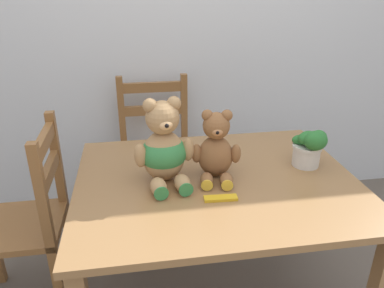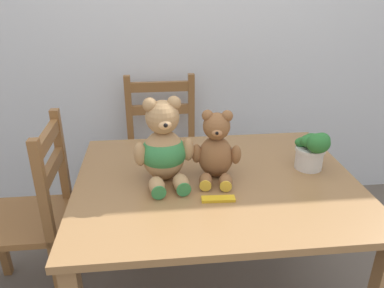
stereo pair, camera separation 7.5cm
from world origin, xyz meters
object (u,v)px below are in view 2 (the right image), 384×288
object	(u,v)px
wooden_chair_behind	(162,155)
teddy_bear_right	(216,150)
teddy_bear_left	(164,148)
chocolate_bar	(218,199)
potted_plant	(312,149)
wooden_chair_side	(30,219)

from	to	relation	value
wooden_chair_behind	teddy_bear_right	size ratio (longest dim) A/B	3.16
teddy_bear_left	teddy_bear_right	bearing A→B (deg)	172.07
teddy_bear_left	chocolate_bar	xyz separation A→B (m)	(0.20, -0.19, -0.14)
wooden_chair_behind	potted_plant	distance (m)	1.03
wooden_chair_behind	teddy_bear_right	distance (m)	0.87
wooden_chair_side	teddy_bear_left	distance (m)	0.75
wooden_chair_behind	chocolate_bar	bearing A→B (deg)	101.55
wooden_chair_side	teddy_bear_right	size ratio (longest dim) A/B	3.13
wooden_chair_behind	wooden_chair_side	world-z (taller)	wooden_chair_behind
teddy_bear_left	teddy_bear_right	world-z (taller)	teddy_bear_left
teddy_bear_left	teddy_bear_right	xyz separation A→B (m)	(0.22, -0.00, -0.02)
wooden_chair_side	teddy_bear_right	world-z (taller)	teddy_bear_right
wooden_chair_behind	wooden_chair_side	xyz separation A→B (m)	(-0.64, -0.63, 0.01)
wooden_chair_side	teddy_bear_right	xyz separation A→B (m)	(0.85, -0.12, 0.37)
wooden_chair_side	teddy_bear_right	distance (m)	0.93
wooden_chair_side	potted_plant	world-z (taller)	wooden_chair_side
wooden_chair_side	potted_plant	bearing A→B (deg)	-93.93
wooden_chair_side	teddy_bear_left	size ratio (longest dim) A/B	2.59
wooden_chair_side	chocolate_bar	distance (m)	0.92
wooden_chair_behind	chocolate_bar	size ratio (longest dim) A/B	7.26
wooden_chair_behind	wooden_chair_side	bearing A→B (deg)	44.82
wooden_chair_behind	teddy_bear_left	size ratio (longest dim) A/B	2.61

